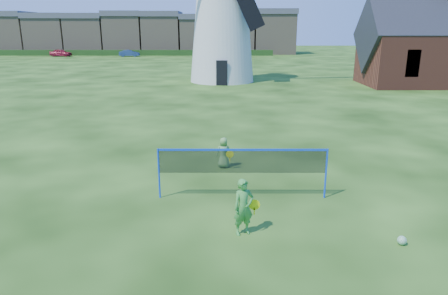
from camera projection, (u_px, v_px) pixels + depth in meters
name	position (u px, v px, depth m)	size (l,w,h in m)	color
ground	(217.00, 200.00, 12.31)	(220.00, 220.00, 0.00)	black
windmill	(222.00, 12.00, 37.68)	(13.99, 6.01, 18.59)	white
chapel	(442.00, 48.00, 36.00)	(13.73, 6.66, 11.61)	brown
badminton_net	(243.00, 162.00, 12.18)	(5.05, 0.05, 1.55)	blue
player_girl	(244.00, 207.00, 10.12)	(0.73, 0.52, 1.44)	green
player_boy	(224.00, 153.00, 15.04)	(0.65, 0.43, 1.13)	#629B4A
play_ball	(402.00, 240.00, 9.76)	(0.22, 0.22, 0.22)	green
terraced_houses	(127.00, 33.00, 80.35)	(65.92, 8.40, 8.36)	gray
hedge	(104.00, 53.00, 75.56)	(62.00, 0.80, 1.00)	#193814
car_left	(61.00, 53.00, 72.86)	(1.52, 3.78, 1.29)	maroon
car_right	(129.00, 53.00, 72.74)	(1.23, 3.52, 1.16)	navy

